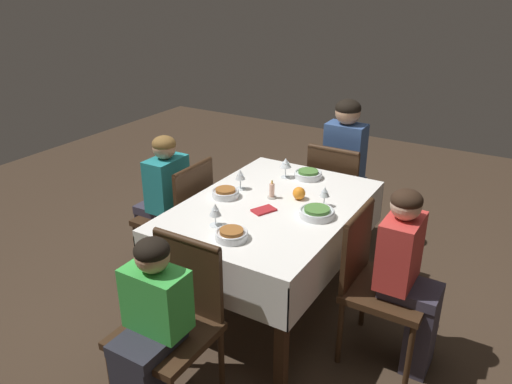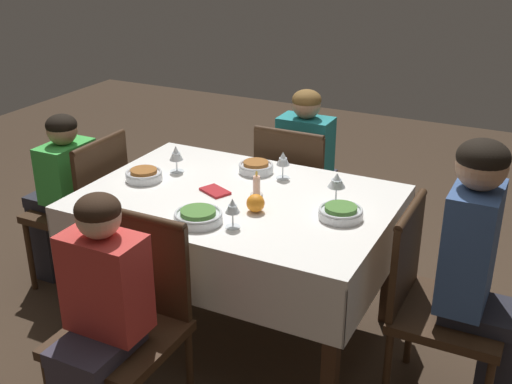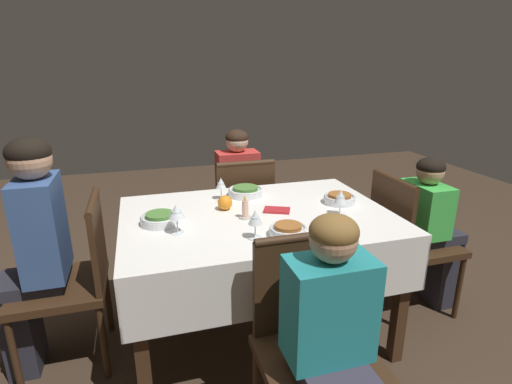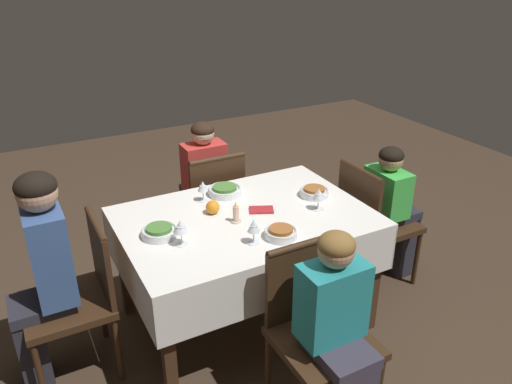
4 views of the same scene
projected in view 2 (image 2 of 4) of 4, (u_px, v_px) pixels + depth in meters
ground_plane at (239, 329)px, 3.25m from camera, size 8.00×8.00×0.00m
dining_table at (238, 214)px, 2.99m from camera, size 1.41×0.98×0.74m
chair_west at (435, 298)px, 2.61m from camera, size 0.44×0.44×0.88m
chair_north at (128, 317)px, 2.49m from camera, size 0.44×0.44×0.88m
chair_east at (86, 204)px, 3.46m from camera, size 0.44×0.44×0.88m
chair_south at (297, 189)px, 3.65m from camera, size 0.44×0.44×0.88m
person_adult_denim at (480, 268)px, 2.48m from camera, size 0.34×0.30×1.19m
person_child_red at (98, 321)px, 2.32m from camera, size 0.30×0.33×1.06m
person_child_green at (60, 191)px, 3.51m from camera, size 0.33×0.30×0.98m
person_child_teal at (308, 166)px, 3.76m from camera, size 0.30×0.33×1.05m
bowl_west at (341, 212)px, 2.73m from camera, size 0.19×0.19×0.06m
wine_glass_west at (337, 181)px, 2.84m from camera, size 0.08×0.08×0.14m
bowl_north at (198, 216)px, 2.69m from camera, size 0.21×0.21×0.06m
wine_glass_north at (233, 207)px, 2.62m from camera, size 0.06×0.06×0.13m
bowl_east at (144, 175)px, 3.12m from camera, size 0.18×0.18×0.06m
wine_glass_east at (176, 154)px, 3.19m from camera, size 0.07×0.07×0.14m
bowl_south at (256, 167)px, 3.22m from camera, size 0.18×0.18×0.06m
wine_glass_south at (283, 160)px, 3.11m from camera, size 0.07×0.07×0.14m
candle_centerpiece at (257, 187)px, 2.94m from camera, size 0.06×0.06×0.12m
orange_fruit at (256, 203)px, 2.78m from camera, size 0.08×0.08×0.08m
napkin_red_folded at (215, 191)px, 2.99m from camera, size 0.16×0.14×0.01m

